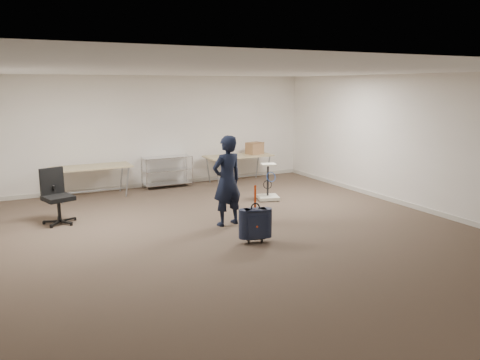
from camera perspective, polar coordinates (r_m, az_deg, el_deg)
ground at (r=8.35m, az=0.29°, el=-6.44°), size 9.00×9.00×0.00m
room_shell at (r=9.53m, az=-3.51°, el=-3.85°), size 8.00×9.00×9.00m
folding_table_left at (r=11.31m, az=-17.69°, el=1.34°), size 1.80×0.75×0.73m
folding_table_right at (r=12.47m, az=-0.21°, el=2.80°), size 1.80×0.75×0.73m
wire_shelf at (r=12.02m, az=-8.87°, el=1.19°), size 1.22×0.47×0.80m
person at (r=8.61m, az=-1.59°, el=-0.09°), size 0.68×0.51×1.68m
suitcase at (r=7.74m, az=1.87°, el=-5.33°), size 0.40×0.29×0.98m
office_chair at (r=9.48m, az=-21.31°, el=-3.07°), size 0.63×0.63×1.04m
equipment_cart at (r=10.64m, az=3.46°, el=-1.27°), size 0.57×0.57×0.83m
cardboard_box at (r=12.69m, az=1.79°, el=3.90°), size 0.48×0.40×0.31m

